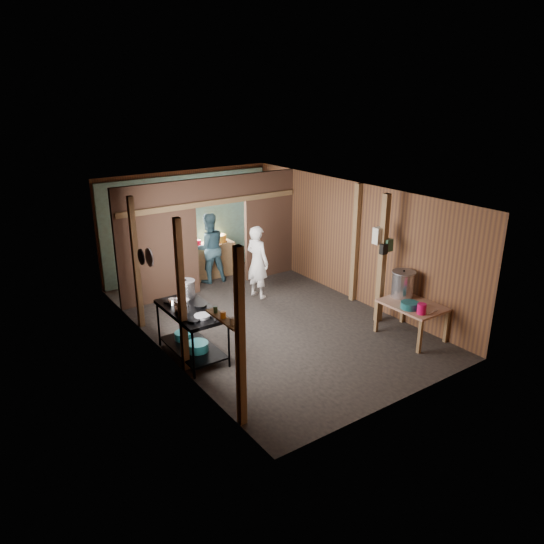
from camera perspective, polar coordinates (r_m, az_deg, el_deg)
floor at (r=10.45m, az=-0.63°, el=-5.38°), size 4.50×7.00×0.00m
ceiling at (r=9.64m, az=-0.69°, el=8.75°), size 4.50×7.00×0.00m
wall_back at (r=12.90m, az=-9.45°, el=5.40°), size 4.50×0.00×2.60m
wall_front at (r=7.54m, az=14.53°, el=-5.54°), size 4.50×0.00×2.60m
wall_left at (r=8.98m, az=-12.63°, el=-1.21°), size 0.00×7.00×2.60m
wall_right at (r=11.33m, az=8.82°, el=3.43°), size 0.00×7.00×2.60m
partition_left at (r=11.24m, az=-12.64°, el=3.05°), size 1.85×0.10×2.60m
partition_right at (r=12.57m, az=-0.34°, el=5.29°), size 1.35×0.10×2.60m
partition_header at (r=11.67m, az=-5.79°, el=9.09°), size 1.30×0.10×0.60m
turquoise_panel at (r=12.86m, az=-9.32°, el=5.14°), size 4.40×0.06×2.50m
back_counter at (r=12.80m, az=-6.96°, el=1.33°), size 1.20×0.50×0.85m
wall_clock at (r=12.79m, az=-8.39°, el=8.09°), size 0.20×0.03×0.20m
post_left_a at (r=6.86m, az=-3.56°, el=-7.52°), size 0.10×0.12×2.60m
post_left_b at (r=8.31m, az=-10.04°, el=-2.75°), size 0.10×0.12×2.60m
post_left_c at (r=10.06m, az=-14.91°, el=0.89°), size 0.10×0.12×2.60m
post_right at (r=11.14m, az=9.26°, el=3.13°), size 0.10×0.12×2.60m
post_free at (r=10.19m, az=12.17°, el=1.35°), size 0.12×0.12×2.60m
cross_beam at (r=11.56m, az=-6.72°, el=7.69°), size 4.40×0.12×0.12m
pan_lid_big at (r=9.23m, az=-13.52°, el=1.60°), size 0.03×0.34×0.34m
pan_lid_small at (r=9.62m, az=-14.37°, el=1.64°), size 0.03×0.30×0.30m
wall_shelf at (r=7.22m, az=-5.45°, el=-5.24°), size 0.14×0.80×0.03m
jar_white at (r=6.99m, az=-4.45°, el=-5.48°), size 0.07×0.07×0.10m
jar_yellow at (r=7.19m, az=-5.47°, el=-4.77°), size 0.08×0.08×0.10m
jar_green at (r=7.37m, az=-6.31°, el=-4.18°), size 0.06×0.06×0.10m
bag_white at (r=10.07m, az=11.84°, el=4.01°), size 0.22×0.15×0.32m
bag_green at (r=10.11m, az=12.81°, el=2.94°), size 0.16×0.12×0.24m
bag_black at (r=10.01m, az=12.33°, el=2.51°), size 0.14×0.10×0.20m
gas_range at (r=9.05m, az=-8.88°, el=-6.68°), size 0.78×1.52×0.90m
prep_table at (r=10.00m, az=15.23°, el=-5.23°), size 0.82×1.13×0.67m
stove_pot_large at (r=9.30m, az=-9.55°, el=-1.92°), size 0.44×0.44×0.34m
stove_pot_med at (r=8.74m, az=-10.03°, el=-3.77°), size 0.30×0.30×0.23m
stove_saucepan at (r=9.08m, az=-11.01°, el=-3.26°), size 0.17×0.17×0.10m
frying_pan at (r=8.50m, az=-7.77°, el=-4.89°), size 0.45×0.56×0.06m
blue_tub_front at (r=8.99m, az=-8.30°, el=-8.23°), size 0.38×0.38×0.15m
blue_tub_back at (r=9.43m, az=-9.80°, el=-6.99°), size 0.33×0.33×0.13m
stock_pot at (r=10.10m, az=14.37°, el=-1.35°), size 0.54×0.54×0.53m
wash_basin at (r=9.65m, az=15.08°, el=-3.60°), size 0.38×0.38×0.12m
pink_bucket at (r=9.46m, az=16.33°, el=-3.96°), size 0.21×0.21×0.19m
knife at (r=9.61m, az=17.43°, el=-4.29°), size 0.30×0.06×0.01m
yellow_tub at (r=12.79m, az=-5.84°, el=3.77°), size 0.32×0.32×0.18m
red_cup at (r=12.54m, az=-8.16°, el=3.24°), size 0.12×0.12×0.14m
cook at (r=11.34m, az=-1.63°, el=1.13°), size 0.51×0.67×1.64m
worker_back at (r=12.33m, az=-7.04°, el=2.67°), size 0.91×0.76×1.70m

